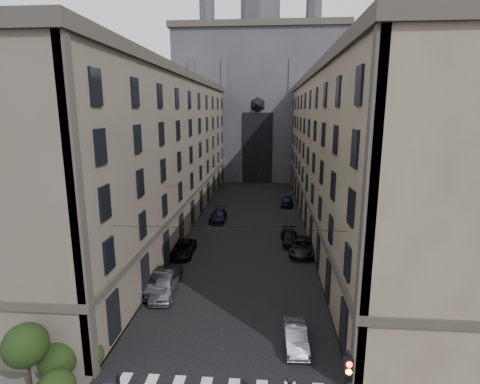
% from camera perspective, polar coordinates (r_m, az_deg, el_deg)
% --- Properties ---
extents(sidewalk_left, '(7.00, 80.00, 0.15)m').
position_cam_1_polar(sidewalk_left, '(50.93, -10.43, -4.20)').
color(sidewalk_left, '#383533').
rests_on(sidewalk_left, ground).
extents(sidewalk_right, '(7.00, 80.00, 0.15)m').
position_cam_1_polar(sidewalk_right, '(49.92, 13.65, -4.69)').
color(sidewalk_right, '#383533').
rests_on(sidewalk_right, ground).
extents(building_left, '(13.60, 60.60, 18.85)m').
position_cam_1_polar(building_left, '(50.00, -14.12, 6.17)').
color(building_left, '#51493E').
rests_on(building_left, ground).
extents(building_right, '(13.60, 60.60, 18.85)m').
position_cam_1_polar(building_right, '(48.67, 17.63, 5.81)').
color(building_right, brown).
rests_on(building_right, ground).
extents(gothic_tower, '(35.00, 23.00, 58.00)m').
position_cam_1_polar(gothic_tower, '(86.21, 2.97, 14.56)').
color(gothic_tower, '#2D2D33').
rests_on(gothic_tower, ground).
extents(shrub_cluster, '(3.90, 4.40, 3.90)m').
position_cam_1_polar(shrub_cluster, '(23.30, -27.09, -21.80)').
color(shrub_cluster, black).
rests_on(shrub_cluster, sidewalk_left).
extents(tram_wires, '(14.00, 60.00, 0.43)m').
position_cam_1_polar(tram_wires, '(47.38, 1.50, 3.65)').
color(tram_wires, black).
rests_on(tram_wires, ground).
extents(car_left_near, '(2.13, 4.65, 1.54)m').
position_cam_1_polar(car_left_near, '(31.00, -11.52, -13.96)').
color(car_left_near, gray).
rests_on(car_left_near, ground).
extents(car_left_midnear, '(2.03, 5.11, 1.65)m').
position_cam_1_polar(car_left_midnear, '(31.80, -11.54, -13.16)').
color(car_left_midnear, black).
rests_on(car_left_midnear, ground).
extents(car_left_midfar, '(2.41, 4.96, 1.36)m').
position_cam_1_polar(car_left_midfar, '(38.80, -8.76, -8.50)').
color(car_left_midfar, black).
rests_on(car_left_midfar, ground).
extents(car_left_far, '(2.04, 4.94, 1.43)m').
position_cam_1_polar(car_left_far, '(49.87, -3.35, -3.61)').
color(car_left_far, black).
rests_on(car_left_far, ground).
extents(car_right_near, '(1.51, 3.92, 1.27)m').
position_cam_1_polar(car_right_near, '(25.11, 8.47, -20.97)').
color(car_right_near, gray).
rests_on(car_right_near, ground).
extents(car_right_midnear, '(3.15, 5.69, 1.51)m').
position_cam_1_polar(car_right_midnear, '(39.30, 9.49, -8.14)').
color(car_right_midnear, black).
rests_on(car_right_midnear, ground).
extents(car_right_midfar, '(2.11, 4.70, 1.34)m').
position_cam_1_polar(car_right_midfar, '(41.86, 7.63, -6.91)').
color(car_right_midfar, black).
rests_on(car_right_midfar, ground).
extents(car_right_far, '(2.11, 4.39, 1.45)m').
position_cam_1_polar(car_right_far, '(57.86, 7.16, -1.44)').
color(car_right_far, black).
rests_on(car_right_far, ground).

